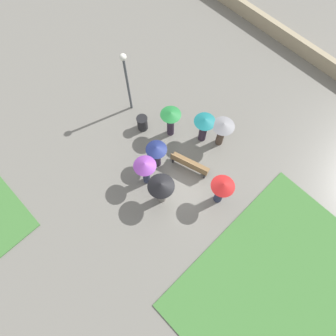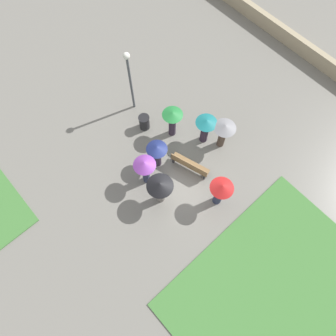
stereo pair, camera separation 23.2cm
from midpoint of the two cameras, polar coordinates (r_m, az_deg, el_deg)
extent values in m
plane|color=slate|center=(15.88, 1.13, -1.69)|extent=(90.00, 90.00, 0.00)
cube|color=#427A38|center=(15.44, 19.71, -20.26)|extent=(7.36, 8.59, 0.06)
cube|color=tan|center=(21.21, 23.30, 17.91)|extent=(45.00, 0.35, 0.89)
cube|color=brown|center=(15.74, 3.47, 0.76)|extent=(1.96, 0.97, 0.05)
cube|color=brown|center=(15.44, 3.21, 0.62)|extent=(1.86, 0.61, 0.45)
cube|color=#232326|center=(15.84, 6.19, -0.95)|extent=(0.19, 0.38, 0.40)
cube|color=#232326|center=(16.09, 0.69, 1.75)|extent=(0.19, 0.38, 0.40)
cylinder|color=#474C51|center=(16.54, -7.40, 13.97)|extent=(0.12, 0.12, 3.59)
sphere|color=white|center=(15.07, -8.32, 18.57)|extent=(0.32, 0.32, 0.32)
cylinder|color=#232326|center=(16.86, -4.88, 7.77)|extent=(0.52, 0.52, 0.84)
cylinder|color=black|center=(16.50, -4.99, 8.57)|extent=(0.56, 0.56, 0.03)
cylinder|color=slate|center=(14.99, -1.58, -4.68)|extent=(0.53, 0.53, 1.08)
sphere|color=#997051|center=(14.39, -1.64, -3.81)|extent=(0.21, 0.21, 0.21)
cylinder|color=#4C4C4F|center=(14.13, -1.67, -3.42)|extent=(0.02, 0.02, 0.35)
cone|color=black|center=(13.83, -1.71, -2.96)|extent=(1.18, 1.18, 0.28)
cylinder|color=#2D2333|center=(16.48, 5.64, 6.06)|extent=(0.47, 0.47, 1.02)
sphere|color=#997051|center=(15.95, 5.84, 7.18)|extent=(0.22, 0.22, 0.22)
cylinder|color=#4C4C4F|center=(15.71, 5.94, 7.72)|extent=(0.02, 0.02, 0.35)
cone|color=#197075|center=(15.48, 6.03, 8.26)|extent=(1.04, 1.04, 0.20)
cylinder|color=#2D2333|center=(16.52, 0.04, 7.14)|extent=(0.47, 0.47, 1.12)
sphere|color=brown|center=(15.96, 0.04, 8.39)|extent=(0.21, 0.21, 0.21)
cylinder|color=#4C4C4F|center=(15.72, 0.04, 8.94)|extent=(0.02, 0.02, 0.35)
cone|color=#237A38|center=(15.50, 0.04, 9.48)|extent=(1.00, 1.00, 0.18)
cylinder|color=#47382D|center=(16.46, 8.65, 5.31)|extent=(0.47, 0.47, 1.03)
sphere|color=tan|center=(15.94, 8.95, 6.39)|extent=(0.20, 0.20, 0.20)
cylinder|color=#4C4C4F|center=(15.71, 9.10, 6.90)|extent=(0.02, 0.02, 0.35)
cone|color=gray|center=(15.47, 9.25, 7.45)|extent=(1.08, 1.08, 0.23)
cylinder|color=#282D47|center=(15.34, -4.22, -1.36)|extent=(0.38, 0.38, 1.14)
sphere|color=#997051|center=(14.72, -4.40, -0.34)|extent=(0.21, 0.21, 0.21)
cylinder|color=#4C4C4F|center=(14.47, -4.48, 0.11)|extent=(0.02, 0.02, 0.35)
cone|color=#703389|center=(14.19, -4.57, 0.62)|extent=(1.02, 1.02, 0.26)
cylinder|color=#282D47|center=(15.13, 8.46, -4.65)|extent=(0.53, 0.53, 1.12)
sphere|color=#997051|center=(14.51, 8.81, -3.77)|extent=(0.20, 0.20, 0.20)
cylinder|color=#4C4C4F|center=(14.26, 8.96, -3.38)|extent=(0.02, 0.02, 0.35)
cone|color=red|center=(13.97, 9.15, -2.92)|extent=(1.05, 1.05, 0.28)
cylinder|color=#2D2333|center=(15.77, -2.34, 1.51)|extent=(0.46, 0.46, 0.95)
sphere|color=tan|center=(15.25, -2.42, 2.46)|extent=(0.20, 0.20, 0.20)
cylinder|color=#4C4C4F|center=(15.00, -2.46, 2.93)|extent=(0.02, 0.02, 0.35)
cone|color=navy|center=(14.74, -2.51, 3.46)|extent=(0.98, 0.98, 0.24)
camera|label=1|loc=(0.12, -90.43, -0.96)|focal=35.00mm
camera|label=2|loc=(0.12, 89.57, 0.96)|focal=35.00mm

